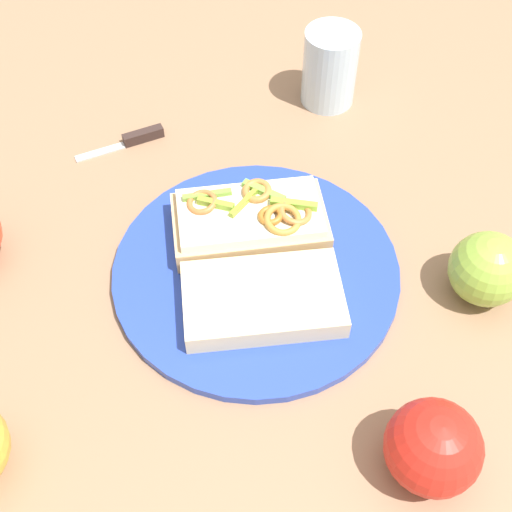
% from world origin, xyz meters
% --- Properties ---
extents(ground_plane, '(2.00, 2.00, 0.00)m').
position_xyz_m(ground_plane, '(0.00, 0.00, 0.00)').
color(ground_plane, '#916C4F').
rests_on(ground_plane, ground).
extents(plate, '(0.30, 0.30, 0.01)m').
position_xyz_m(plate, '(0.00, 0.00, 0.01)').
color(plate, '#2743B1').
rests_on(plate, ground_plane).
extents(sandwich, '(0.14, 0.18, 0.05)m').
position_xyz_m(sandwich, '(0.05, 0.01, 0.03)').
color(sandwich, tan).
rests_on(sandwich, plate).
extents(bread_slice_side, '(0.14, 0.18, 0.02)m').
position_xyz_m(bread_slice_side, '(-0.05, -0.02, 0.02)').
color(bread_slice_side, beige).
rests_on(bread_slice_side, plate).
extents(apple_1, '(0.10, 0.10, 0.08)m').
position_xyz_m(apple_1, '(-0.17, -0.18, 0.04)').
color(apple_1, red).
rests_on(apple_1, ground_plane).
extents(apple_3, '(0.11, 0.11, 0.08)m').
position_xyz_m(apple_3, '(0.02, -0.23, 0.04)').
color(apple_3, '#8BB53E').
rests_on(apple_3, ground_plane).
extents(drinking_glass, '(0.07, 0.07, 0.10)m').
position_xyz_m(drinking_glass, '(0.29, -0.03, 0.05)').
color(drinking_glass, silver).
rests_on(drinking_glass, ground_plane).
extents(knife, '(0.07, 0.10, 0.01)m').
position_xyz_m(knife, '(0.17, 0.19, 0.01)').
color(knife, silver).
rests_on(knife, ground_plane).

